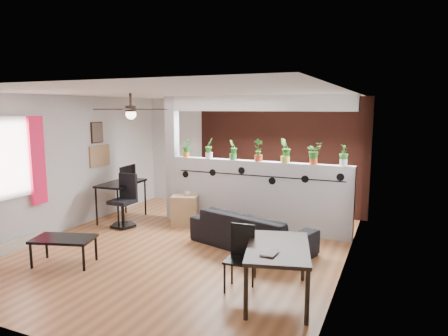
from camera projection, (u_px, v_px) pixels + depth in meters
room_shell at (184, 172)px, 6.63m from camera, size 6.30×7.10×2.90m
partition_wall at (258, 195)px, 7.76m from camera, size 3.60×0.18×1.35m
ceiling_header at (259, 103)px, 7.50m from camera, size 3.60×0.18×0.30m
pier_column at (173, 159)px, 8.43m from camera, size 0.22×0.20×2.60m
brick_panel at (279, 155)px, 9.00m from camera, size 3.90×0.05×2.60m
vine_decal at (257, 176)px, 7.62m from camera, size 3.31×0.01×0.30m
window_assembly at (11, 161)px, 6.53m from camera, size 0.09×1.30×1.55m
baseboard_heater at (18, 244)px, 6.73m from camera, size 0.08×1.00×0.18m
corkboard at (100, 156)px, 8.50m from camera, size 0.03×0.60×0.45m
framed_art at (97, 132)px, 8.39m from camera, size 0.03×0.34×0.44m
ceiling_fan at (131, 111)px, 6.52m from camera, size 1.19×1.19×0.43m
potted_plant_0 at (186, 148)px, 8.26m from camera, size 0.23×0.22×0.37m
potted_plant_1 at (209, 148)px, 8.05m from camera, size 0.19×0.23×0.41m
potted_plant_2 at (233, 149)px, 7.84m from camera, size 0.23×0.25×0.39m
potted_plant_3 at (259, 149)px, 7.63m from camera, size 0.22×0.18×0.43m
potted_plant_4 at (285, 150)px, 7.42m from camera, size 0.30×0.29×0.45m
potted_plant_5 at (314, 153)px, 7.21m from camera, size 0.25×0.25×0.40m
potted_plant_6 at (344, 154)px, 7.01m from camera, size 0.22×0.24×0.38m
sofa at (252, 231)px, 6.78m from camera, size 2.17×1.34×0.59m
cube_shelf at (185, 210)px, 8.08m from camera, size 0.62×0.58×0.62m
cup at (187, 193)px, 8.01m from camera, size 0.11×0.11×0.09m
computer_desk at (121, 186)px, 8.39m from camera, size 0.68×1.17×0.82m
monitor at (126, 177)px, 8.50m from camera, size 0.33×0.08×0.18m
office_chair at (125, 204)px, 7.97m from camera, size 0.54×0.54×1.04m
dining_table at (278, 252)px, 4.92m from camera, size 1.04×1.39×0.68m
book at (263, 252)px, 4.67m from camera, size 0.18×0.23×0.02m
folding_chair at (241, 251)px, 5.21m from camera, size 0.36×0.36×0.85m
coffee_table at (64, 241)px, 6.03m from camera, size 1.01×0.74×0.42m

